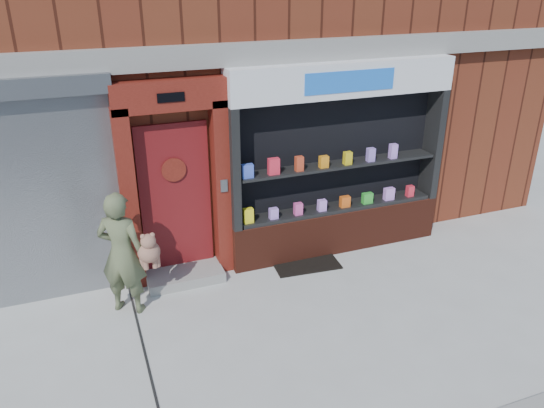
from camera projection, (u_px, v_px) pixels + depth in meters
ground at (274, 337)px, 6.58m from camera, size 80.00×80.00×0.00m
red_door_bay at (176, 184)px, 7.33m from camera, size 1.52×0.58×2.90m
pharmacy_bay at (338, 169)px, 8.14m from camera, size 3.50×0.41×3.00m
woman at (124, 253)px, 6.79m from camera, size 0.85×0.66×1.70m
doormat at (305, 262)px, 8.26m from camera, size 1.05×0.78×0.03m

